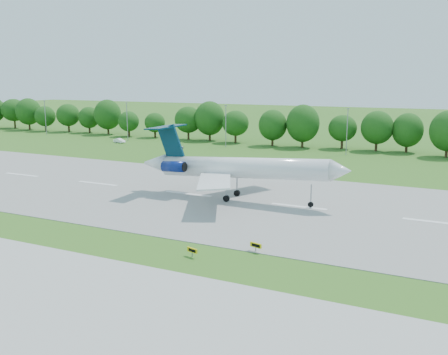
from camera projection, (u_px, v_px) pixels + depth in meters
ground at (93, 234)px, 64.87m from camera, size 600.00×600.00×0.00m
runway at (188, 194)px, 86.95m from camera, size 400.00×45.00×0.08m
tree_line at (303, 126)px, 144.90m from camera, size 288.40×8.40×10.40m
light_poles at (283, 128)px, 137.11m from camera, size 175.90×0.25×12.19m
airliner at (232, 167)px, 82.26m from camera, size 36.91×26.97×12.07m
taxi_sign_centre at (192, 250)px, 56.46m from camera, size 1.50×0.60×1.07m
taxi_sign_right at (256, 245)px, 58.03m from camera, size 1.58×0.59×1.11m
service_vehicle_a at (119, 141)px, 155.02m from camera, size 4.34×2.14×1.37m
service_vehicle_b at (178, 146)px, 142.49m from camera, size 3.69×1.75×1.22m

